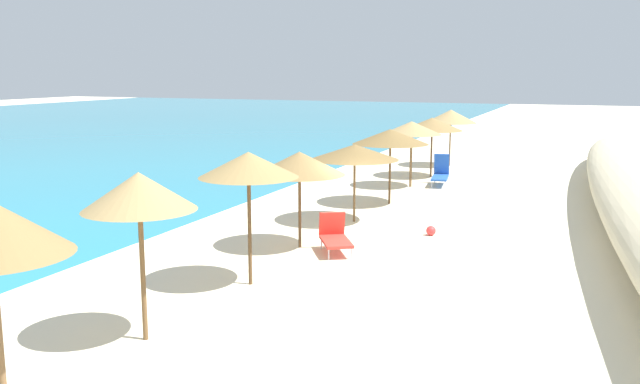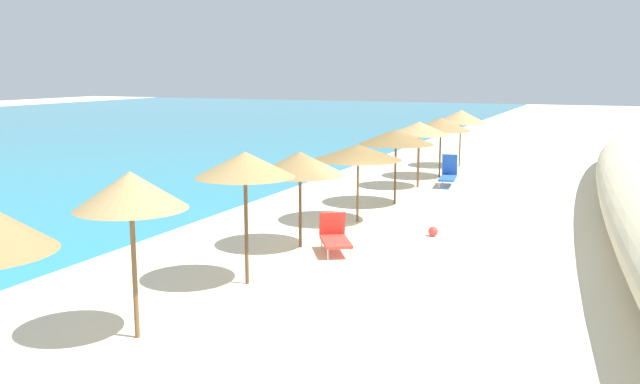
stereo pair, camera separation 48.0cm
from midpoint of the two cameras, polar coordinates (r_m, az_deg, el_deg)
The scene contains 12 objects.
ground_plane at distance 18.30m, azimuth 4.42°, elevation -4.43°, with size 160.00×160.00×0.00m, color beige.
beach_umbrella_3 at distance 11.87m, azimuth -15.78°, elevation 0.02°, with size 1.91×1.91×2.90m.
beach_umbrella_4 at distance 14.59m, azimuth -6.84°, elevation 2.22°, with size 2.11×2.11×2.87m.
beach_umbrella_5 at distance 17.69m, azimuth -2.48°, elevation 2.37°, with size 2.34×2.34×2.50m.
beach_umbrella_6 at distance 20.77m, azimuth 2.21°, elevation 3.29°, with size 2.65×2.65×2.36m.
beach_umbrella_7 at distance 23.67m, azimuth 5.23°, elevation 4.55°, with size 2.59×2.59×2.58m.
beach_umbrella_8 at distance 27.32m, azimuth 7.04°, elevation 5.23°, with size 2.34×2.34×2.58m.
beach_umbrella_9 at distance 30.08m, azimuth 8.75°, elevation 5.53°, with size 2.60×2.60×2.55m.
beach_umbrella_10 at distance 33.64m, azimuth 10.30°, elevation 6.13°, with size 2.45×2.45×2.69m.
lounge_chair_0 at distance 17.54m, azimuth 0.44°, elevation -3.66°, with size 1.49×1.26×0.96m.
lounge_chair_1 at distance 28.11m, azimuth 9.39°, elevation 1.53°, with size 1.67×0.82×1.21m.
beach_ball at distance 19.54m, azimuth 8.41°, elevation -3.17°, with size 0.27×0.27×0.27m, color red.
Camera 1 is at (-17.01, -5.05, 4.55)m, focal length 38.93 mm.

